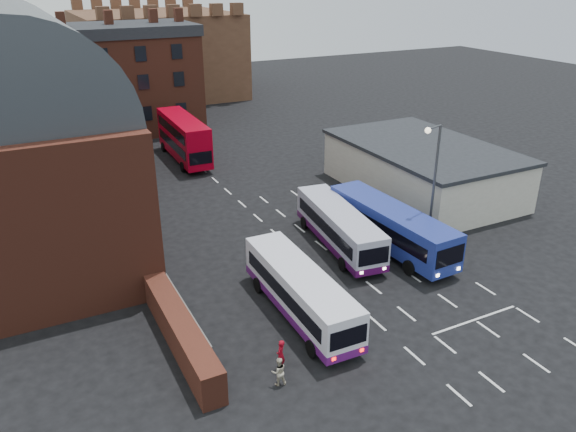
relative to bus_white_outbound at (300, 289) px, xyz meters
name	(u,v)px	position (x,y,z in m)	size (l,w,h in m)	color
ground	(369,316)	(3.39, -1.89, -1.64)	(180.00, 180.00, 0.00)	black
railway_station	(18,129)	(-12.11, 19.11, 5.99)	(12.00, 28.00, 16.00)	#602B1E
forecourt_wall	(181,333)	(-6.81, 0.11, -0.74)	(1.20, 10.00, 1.80)	#602B1E
cream_building	(422,168)	(18.39, 12.11, 0.51)	(10.40, 16.40, 4.25)	beige
brick_terrace	(99,87)	(-2.61, 44.11, 3.86)	(22.00, 10.00, 11.00)	brown
castle_keep	(156,54)	(9.39, 64.11, 4.36)	(22.00, 22.00, 12.00)	brown
bus_white_outbound	(300,289)	(0.00, 0.00, 0.00)	(2.75, 10.25, 2.78)	white
bus_white_inbound	(339,225)	(6.38, 6.22, 0.00)	(3.59, 10.38, 2.77)	#B6B7CF
bus_blue	(391,225)	(9.39, 4.39, 0.16)	(3.22, 11.27, 3.04)	navy
bus_red_double	(184,138)	(2.77, 29.92, 0.68)	(2.94, 10.95, 4.36)	#A90016
street_lamp	(433,176)	(11.70, 3.33, 3.68)	(1.72, 0.77, 8.82)	#4C4E50
pedestrian_red	(281,355)	(-3.03, -3.69, -0.84)	(0.59, 0.38, 1.61)	maroon
pedestrian_beige	(279,372)	(-3.61, -4.67, -0.92)	(0.70, 0.55, 1.45)	#BEB39A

